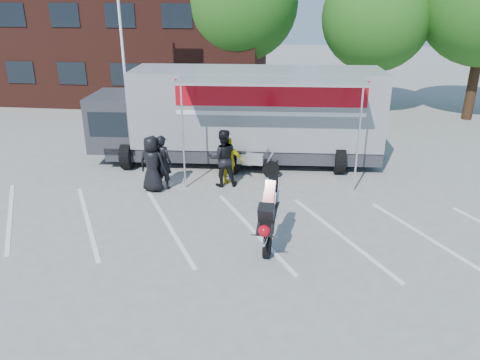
% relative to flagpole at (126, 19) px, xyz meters
% --- Properties ---
extents(ground, '(100.00, 100.00, 0.00)m').
position_rel_flagpole_xyz_m(ground, '(6.24, -10.00, -5.05)').
color(ground, '#969691').
rests_on(ground, ground).
extents(parking_bay_lines, '(18.09, 13.33, 0.01)m').
position_rel_flagpole_xyz_m(parking_bay_lines, '(6.24, -9.00, -5.05)').
color(parking_bay_lines, white).
rests_on(parking_bay_lines, ground).
extents(office_building, '(18.00, 8.00, 7.00)m').
position_rel_flagpole_xyz_m(office_building, '(-3.76, 8.00, -1.55)').
color(office_building, '#451D16').
rests_on(office_building, ground).
extents(flagpole, '(1.61, 0.12, 8.00)m').
position_rel_flagpole_xyz_m(flagpole, '(0.00, 0.00, 0.00)').
color(flagpole, white).
rests_on(flagpole, ground).
extents(tree_left, '(6.12, 6.12, 8.64)m').
position_rel_flagpole_xyz_m(tree_left, '(4.24, 6.00, 0.51)').
color(tree_left, '#382314').
rests_on(tree_left, ground).
extents(tree_mid, '(5.44, 5.44, 7.68)m').
position_rel_flagpole_xyz_m(tree_mid, '(11.24, 5.00, -0.11)').
color(tree_mid, '#382314').
rests_on(tree_mid, ground).
extents(transporter_truck, '(11.41, 6.03, 3.53)m').
position_rel_flagpole_xyz_m(transporter_truck, '(5.52, -3.40, -5.05)').
color(transporter_truck, gray).
rests_on(transporter_truck, ground).
extents(parked_motorcycle, '(2.11, 0.90, 1.07)m').
position_rel_flagpole_xyz_m(parked_motorcycle, '(6.00, -4.92, -5.05)').
color(parked_motorcycle, '#ABABB0').
rests_on(parked_motorcycle, ground).
extents(stunt_bike_rider, '(0.96, 1.81, 2.06)m').
position_rel_flagpole_xyz_m(stunt_bike_rider, '(6.99, -9.68, -5.05)').
color(stunt_bike_rider, black).
rests_on(stunt_bike_rider, ground).
extents(spectator_leather_a, '(1.01, 0.75, 1.87)m').
position_rel_flagpole_xyz_m(spectator_leather_a, '(2.92, -6.63, -4.12)').
color(spectator_leather_a, black).
rests_on(spectator_leather_a, ground).
extents(spectator_leather_b, '(0.77, 0.62, 1.83)m').
position_rel_flagpole_xyz_m(spectator_leather_b, '(3.19, -6.37, -4.14)').
color(spectator_leather_b, black).
rests_on(spectator_leather_b, ground).
extents(spectator_leather_c, '(1.10, 0.95, 1.96)m').
position_rel_flagpole_xyz_m(spectator_leather_c, '(5.13, -5.90, -4.07)').
color(spectator_leather_c, black).
rests_on(spectator_leather_c, ground).
extents(spectator_hivis, '(0.97, 0.44, 1.62)m').
position_rel_flagpole_xyz_m(spectator_hivis, '(5.31, -5.71, -4.24)').
color(spectator_hivis, yellow).
rests_on(spectator_hivis, ground).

